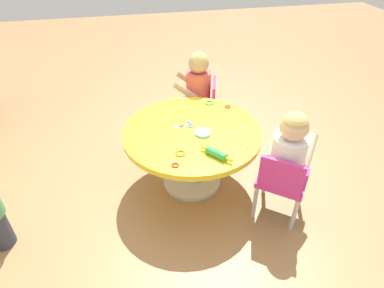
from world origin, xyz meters
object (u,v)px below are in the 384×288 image
at_px(seated_child_left, 289,149).
at_px(child_chair_right, 202,105).
at_px(child_chair_left, 282,180).
at_px(craft_scissors, 186,125).
at_px(rolling_pin, 216,153).
at_px(seated_child_right, 198,82).
at_px(craft_table, 192,142).

relative_size(seated_child_left, child_chair_right, 0.95).
xyz_separation_m(child_chair_left, seated_child_left, (0.03, -0.02, 0.23)).
relative_size(child_chair_left, craft_scissors, 3.85).
bearing_deg(rolling_pin, seated_child_right, -5.97).
relative_size(child_chair_right, seated_child_right, 1.05).
bearing_deg(seated_child_right, child_chair_right, -106.75).
height_order(child_chair_left, child_chair_right, same).
relative_size(rolling_pin, craft_scissors, 1.38).
height_order(child_chair_left, seated_child_left, seated_child_left).
bearing_deg(rolling_pin, craft_table, 15.02).
relative_size(child_chair_right, rolling_pin, 2.79).
xyz_separation_m(seated_child_right, craft_scissors, (-0.57, 0.22, -0.05)).
distance_m(child_chair_left, child_chair_right, 1.10).
height_order(craft_table, child_chair_left, child_chair_left).
distance_m(rolling_pin, craft_scissors, 0.40).
height_order(craft_table, rolling_pin, rolling_pin).
bearing_deg(craft_scissors, craft_table, -153.41).
xyz_separation_m(seated_child_right, rolling_pin, (-0.96, 0.10, -0.03)).
distance_m(craft_table, rolling_pin, 0.36).
distance_m(child_chair_left, seated_child_left, 0.23).
bearing_deg(craft_table, seated_child_left, -127.70).
height_order(seated_child_right, craft_scissors, seated_child_right).
bearing_deg(seated_child_right, rolling_pin, 174.03).
height_order(child_chair_right, rolling_pin, child_chair_right).
bearing_deg(child_chair_left, seated_child_right, 16.30).
distance_m(child_chair_left, seated_child_right, 1.14).
relative_size(child_chair_left, child_chair_right, 1.00).
relative_size(seated_child_right, rolling_pin, 2.66).
bearing_deg(child_chair_left, rolling_pin, 74.32).
xyz_separation_m(child_chair_left, craft_scissors, (0.50, 0.53, 0.18)).
height_order(craft_table, seated_child_right, seated_child_right).
height_order(seated_child_right, rolling_pin, seated_child_right).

